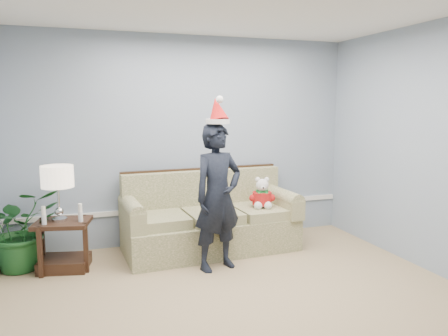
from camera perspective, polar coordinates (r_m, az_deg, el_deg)
room_shell at (r=3.40m, az=5.30°, el=0.33°), size 4.54×5.04×2.74m
wainscot_trim at (r=4.47m, az=-15.55°, el=-9.86°), size 4.49×4.99×0.06m
sofa at (r=5.55m, az=-1.94°, el=-7.02°), size 2.16×1.01×0.99m
side_table at (r=5.24m, az=-20.16°, el=-10.06°), size 0.66×0.59×0.55m
table_lamp at (r=5.06m, az=-20.94°, el=-1.34°), size 0.34×0.34×0.61m
candle_pair at (r=5.02m, az=-20.37°, el=-5.74°), size 0.42×0.05×0.20m
houseplant at (r=5.36m, az=-25.03°, el=-7.27°), size 1.03×0.97×0.91m
man at (r=4.80m, az=-0.81°, el=-3.82°), size 0.68×0.54×1.62m
santa_hat at (r=4.71m, az=-0.89°, el=7.38°), size 0.32×0.35×0.31m
teddy_bear at (r=5.56m, az=5.03°, el=-3.73°), size 0.30×0.31×0.40m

